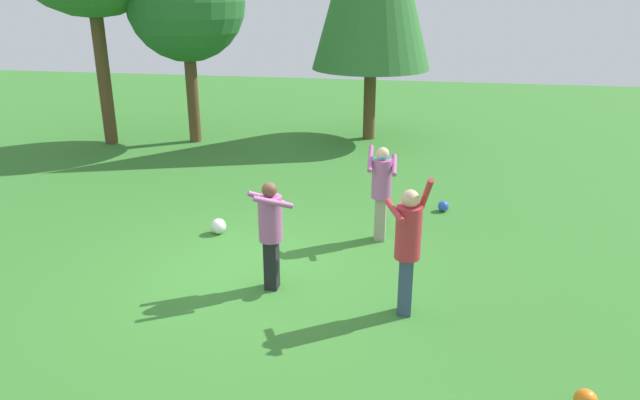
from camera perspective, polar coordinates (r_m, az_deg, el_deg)
ground_plane at (r=9.19m, az=-6.04°, el=-7.11°), size 40.00×40.00×0.00m
person_thrower at (r=7.73m, az=8.51°, el=-3.97°), size 0.63×0.64×1.95m
person_catcher at (r=10.02m, az=5.97°, el=1.37°), size 0.51×0.58×1.66m
person_bystander at (r=8.36m, az=-4.82°, el=-2.61°), size 0.72×0.69×1.63m
frisbee at (r=8.59m, az=5.96°, el=4.01°), size 0.37×0.37×0.11m
ball_white at (r=10.66m, az=-9.81°, el=-2.51°), size 0.28×0.28×0.28m
ball_blue at (r=11.78m, az=11.85°, el=-0.59°), size 0.21×0.21×0.21m
ball_orange at (r=7.04m, az=24.32°, el=-17.26°), size 0.24×0.24×0.24m
tree_left at (r=16.71m, az=-12.88°, el=18.17°), size 3.13×3.13×5.34m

